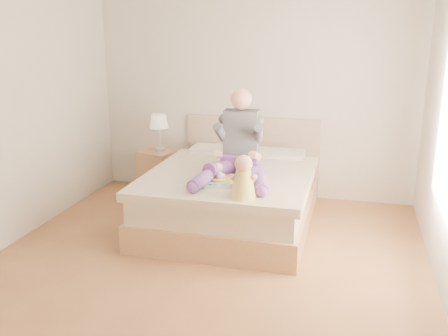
% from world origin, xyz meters
% --- Properties ---
extents(room, '(4.02, 4.22, 2.71)m').
position_xyz_m(room, '(0.08, 0.01, 1.51)').
color(room, brown).
rests_on(room, ground).
extents(bed, '(1.70, 2.18, 1.00)m').
position_xyz_m(bed, '(0.00, 1.08, 0.32)').
color(bed, '#A0734A').
rests_on(bed, ground).
extents(nightstand, '(0.53, 0.50, 0.53)m').
position_xyz_m(nightstand, '(-1.21, 1.88, 0.27)').
color(nightstand, '#A0734A').
rests_on(nightstand, ground).
extents(lamp, '(0.24, 0.24, 0.48)m').
position_xyz_m(lamp, '(-1.18, 1.88, 0.90)').
color(lamp, silver).
rests_on(lamp, nightstand).
extents(adult, '(0.76, 1.10, 0.90)m').
position_xyz_m(adult, '(0.10, 0.88, 0.87)').
color(adult, '#5C317C').
rests_on(adult, bed).
extents(tray, '(0.59, 0.51, 0.15)m').
position_xyz_m(tray, '(0.10, 0.54, 0.64)').
color(tray, silver).
rests_on(tray, bed).
extents(baby, '(0.26, 0.36, 0.39)m').
position_xyz_m(baby, '(0.31, 0.16, 0.77)').
color(baby, '#E3BF47').
rests_on(baby, bed).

